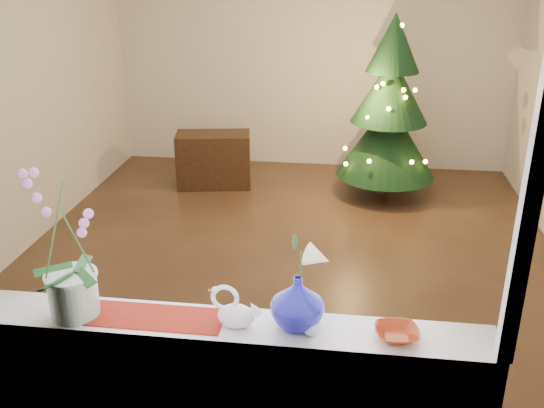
% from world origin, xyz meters
% --- Properties ---
extents(ground, '(5.00, 5.00, 0.00)m').
position_xyz_m(ground, '(0.00, 0.00, 0.00)').
color(ground, '#362116').
rests_on(ground, ground).
extents(wall_back, '(4.50, 0.10, 2.70)m').
position_xyz_m(wall_back, '(0.00, 2.50, 1.35)').
color(wall_back, beige).
rests_on(wall_back, ground).
extents(wall_front, '(4.50, 0.10, 2.70)m').
position_xyz_m(wall_front, '(0.00, -2.50, 1.35)').
color(wall_front, beige).
rests_on(wall_front, ground).
extents(wall_left, '(0.10, 5.00, 2.70)m').
position_xyz_m(wall_left, '(-2.25, 0.00, 1.35)').
color(wall_left, beige).
rests_on(wall_left, ground).
extents(windowsill, '(2.20, 0.26, 0.04)m').
position_xyz_m(windowsill, '(0.00, -2.37, 0.90)').
color(windowsill, white).
rests_on(windowsill, window_apron).
extents(window_frame, '(2.22, 0.06, 1.60)m').
position_xyz_m(window_frame, '(0.00, -2.47, 1.70)').
color(window_frame, white).
rests_on(window_frame, windowsill).
extents(runner, '(0.70, 0.20, 0.01)m').
position_xyz_m(runner, '(-0.38, -2.37, 0.92)').
color(runner, maroon).
rests_on(runner, windowsill).
extents(orchid_pot, '(0.23, 0.23, 0.65)m').
position_xyz_m(orchid_pot, '(-0.67, -2.39, 1.25)').
color(orchid_pot, white).
rests_on(orchid_pot, windowsill).
extents(swan, '(0.22, 0.11, 0.18)m').
position_xyz_m(swan, '(0.03, -2.39, 1.01)').
color(swan, white).
rests_on(swan, windowsill).
extents(blue_vase, '(0.31, 0.31, 0.27)m').
position_xyz_m(blue_vase, '(0.28, -2.35, 1.05)').
color(blue_vase, navy).
rests_on(blue_vase, windowsill).
extents(lily, '(0.15, 0.08, 0.20)m').
position_xyz_m(lily, '(0.28, -2.35, 1.29)').
color(lily, white).
rests_on(lily, blue_vase).
extents(paperweight, '(0.07, 0.07, 0.06)m').
position_xyz_m(paperweight, '(0.34, -2.41, 0.95)').
color(paperweight, silver).
rests_on(paperweight, windowsill).
extents(amber_dish, '(0.17, 0.17, 0.04)m').
position_xyz_m(amber_dish, '(0.69, -2.39, 0.94)').
color(amber_dish, maroon).
rests_on(amber_dish, windowsill).
extents(xmas_tree, '(1.21, 1.21, 1.85)m').
position_xyz_m(xmas_tree, '(0.84, 1.61, 0.92)').
color(xmas_tree, black).
rests_on(xmas_tree, ground).
extents(side_table, '(0.84, 0.52, 0.59)m').
position_xyz_m(side_table, '(-0.99, 1.61, 0.29)').
color(side_table, black).
rests_on(side_table, ground).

